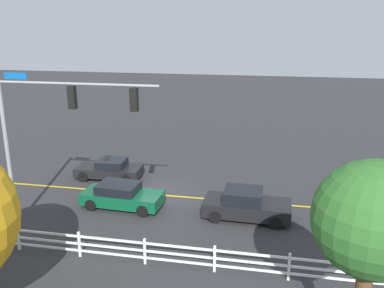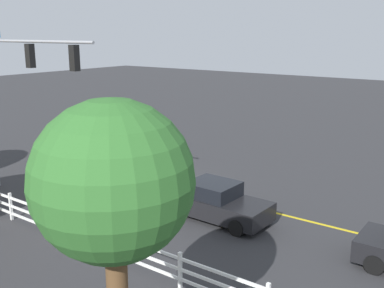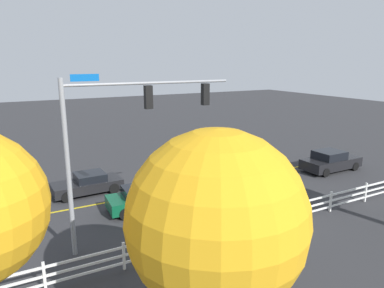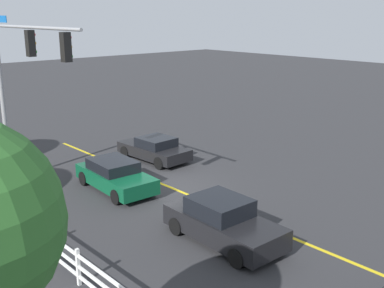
{
  "view_description": "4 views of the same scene",
  "coord_description": "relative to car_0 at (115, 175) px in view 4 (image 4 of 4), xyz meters",
  "views": [
    {
      "loc": [
        -6.33,
        21.24,
        9.51
      ],
      "look_at": [
        -2.22,
        0.4,
        3.32
      ],
      "focal_mm": 38.3,
      "sensor_mm": 36.0,
      "label": 1
    },
    {
      "loc": [
        -14.91,
        16.76,
        7.45
      ],
      "look_at": [
        -3.13,
        0.66,
        2.58
      ],
      "focal_mm": 42.98,
      "sensor_mm": 36.0,
      "label": 2
    },
    {
      "loc": [
        7.75,
        19.16,
        7.99
      ],
      "look_at": [
        -2.19,
        0.7,
        3.04
      ],
      "focal_mm": 33.01,
      "sensor_mm": 36.0,
      "label": 3
    },
    {
      "loc": [
        -15.55,
        12.68,
        7.58
      ],
      "look_at": [
        -1.96,
        0.35,
        2.48
      ],
      "focal_mm": 44.09,
      "sensor_mm": 36.0,
      "label": 4
    }
  ],
  "objects": [
    {
      "name": "ground_plane",
      "position": [
        -1.34,
        -1.96,
        -0.66
      ],
      "size": [
        120.0,
        120.0,
        0.0
      ],
      "primitive_type": "plane",
      "color": "#2D2D30"
    },
    {
      "name": "lane_center_stripe",
      "position": [
        -5.34,
        -1.96,
        -0.66
      ],
      "size": [
        28.0,
        0.16,
        0.01
      ],
      "primitive_type": "cube",
      "color": "gold",
      "rests_on": "ground_plane"
    },
    {
      "name": "signal_assembly",
      "position": [
        2.06,
        2.96,
        4.61
      ],
      "size": [
        7.56,
        0.38,
        7.49
      ],
      "color": "gray",
      "rests_on": "ground_plane"
    },
    {
      "name": "car_0",
      "position": [
        0.0,
        0.0,
        0.0
      ],
      "size": [
        4.38,
        2.08,
        1.33
      ],
      "rotation": [
        0.0,
        0.0,
        3.09
      ],
      "color": "#0C4C2D",
      "rests_on": "ground_plane"
    },
    {
      "name": "car_2",
      "position": [
        2.3,
        -3.98,
        -0.05
      ],
      "size": [
        4.2,
        2.06,
        1.27
      ],
      "rotation": [
        0.0,
        0.0,
        6.33
      ],
      "color": "black",
      "rests_on": "ground_plane"
    },
    {
      "name": "car_3",
      "position": [
        -6.68,
        0.04,
        0.07
      ],
      "size": [
        4.43,
        2.07,
        1.54
      ],
      "rotation": [
        0.0,
        0.0,
        3.11
      ],
      "color": "black",
      "rests_on": "ground_plane"
    },
    {
      "name": "white_rail_fence",
      "position": [
        -4.34,
        5.05,
        -0.06
      ],
      "size": [
        26.1,
        0.1,
        1.15
      ],
      "color": "white",
      "rests_on": "ground_plane"
    }
  ]
}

